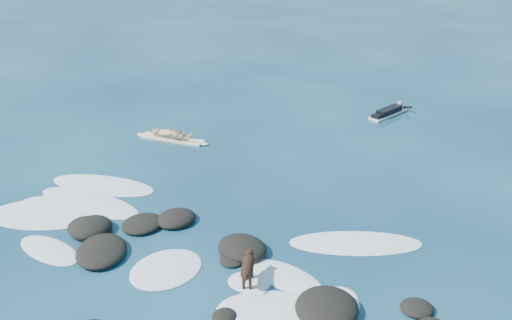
% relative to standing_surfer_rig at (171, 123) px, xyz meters
% --- Properties ---
extents(ground, '(160.00, 160.00, 0.00)m').
position_rel_standing_surfer_rig_xyz_m(ground, '(3.97, -6.72, -0.72)').
color(ground, '#0A2642').
rests_on(ground, ground).
extents(reef_rocks, '(11.73, 6.06, 0.56)m').
position_rel_standing_surfer_rig_xyz_m(reef_rocks, '(5.30, -7.94, -0.61)').
color(reef_rocks, black).
rests_on(reef_rocks, ground).
extents(breaking_foam, '(14.55, 8.15, 0.12)m').
position_rel_standing_surfer_rig_xyz_m(breaking_foam, '(3.93, -7.63, -0.71)').
color(breaking_foam, white).
rests_on(breaking_foam, ground).
extents(standing_surfer_rig, '(3.21, 0.68, 1.83)m').
position_rel_standing_surfer_rig_xyz_m(standing_surfer_rig, '(0.00, 0.00, 0.00)').
color(standing_surfer_rig, '#F4EEC3').
rests_on(standing_surfer_rig, ground).
extents(paddling_surfer_rig, '(1.78, 2.50, 0.46)m').
position_rel_standing_surfer_rig_xyz_m(paddling_surfer_rig, '(8.05, 5.70, -0.56)').
color(paddling_surfer_rig, white).
rests_on(paddling_surfer_rig, ground).
extents(dog, '(0.48, 1.22, 0.78)m').
position_rel_standing_surfer_rig_xyz_m(dog, '(5.89, -8.06, -0.20)').
color(dog, black).
rests_on(dog, ground).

